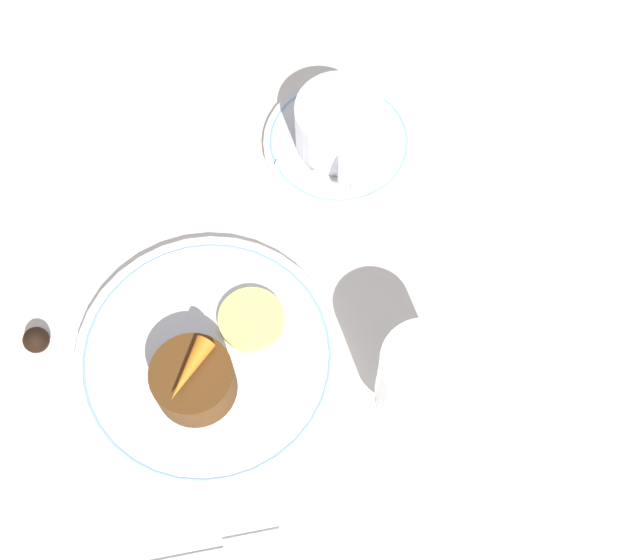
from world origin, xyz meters
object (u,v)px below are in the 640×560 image
at_px(coffee_cup, 339,125).
at_px(wine_glass, 420,377).
at_px(fork, 204,556).
at_px(dessert_cake, 194,381).
at_px(dinner_plate, 208,358).

relative_size(coffee_cup, wine_glass, 0.98).
bearing_deg(coffee_cup, fork, -17.53).
xyz_separation_m(coffee_cup, dessert_cake, (0.26, -0.14, -0.00)).
distance_m(dinner_plate, coffee_cup, 0.27).
bearing_deg(coffee_cup, dinner_plate, -29.19).
distance_m(coffee_cup, wine_glass, 0.28).
bearing_deg(dinner_plate, fork, 0.14).
relative_size(coffee_cup, dessert_cake, 1.56).
relative_size(dinner_plate, wine_glass, 2.08).
bearing_deg(dinner_plate, wine_glass, 77.00).
distance_m(dinner_plate, dessert_cake, 0.04).
relative_size(dinner_plate, fork, 1.39).
xyz_separation_m(dinner_plate, coffee_cup, (-0.23, 0.13, 0.03)).
height_order(wine_glass, dessert_cake, wine_glass).
height_order(coffee_cup, dessert_cake, coffee_cup).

